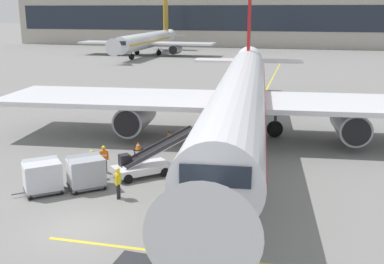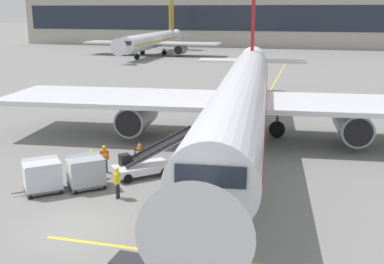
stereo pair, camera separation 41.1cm
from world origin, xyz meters
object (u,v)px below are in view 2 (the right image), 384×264
belt_loader (146,162)px  ground_crew_marshaller (104,157)px  ground_crew_by_loader (117,181)px  safety_cone_wingtip (140,146)px  distant_airplane (152,41)px  parked_airplane (242,95)px  safety_cone_engine_keepout (171,134)px  baggage_cart_lead (86,171)px  baggage_cart_second (42,175)px  ground_crew_by_carts (92,161)px

belt_loader → ground_crew_marshaller: 2.65m
ground_crew_by_loader → safety_cone_wingtip: size_ratio=2.68×
ground_crew_marshaller → distant_airplane: size_ratio=0.04×
parked_airplane → safety_cone_engine_keepout: parked_airplane is taller
distant_airplane → belt_loader: bearing=-71.2°
parked_airplane → safety_cone_engine_keepout: bearing=-167.3°
baggage_cart_lead → baggage_cart_second: bearing=-149.3°
safety_cone_engine_keepout → safety_cone_wingtip: bearing=-110.1°
belt_loader → ground_crew_by_loader: belt_loader is taller
ground_crew_by_loader → ground_crew_by_carts: (-2.73, 2.64, 0.00)m
ground_crew_by_loader → safety_cone_engine_keepout: size_ratio=2.55×
ground_crew_by_carts → safety_cone_wingtip: ground_crew_by_carts is taller
belt_loader → ground_crew_by_loader: bearing=-93.3°
safety_cone_engine_keepout → ground_crew_by_loader: bearing=-86.6°
ground_crew_by_loader → ground_crew_marshaller: size_ratio=1.00×
parked_airplane → belt_loader: size_ratio=9.84×
ground_crew_by_carts → ground_crew_marshaller: 1.06m
belt_loader → parked_airplane: bearing=65.4°
parked_airplane → safety_cone_wingtip: (-6.66, -4.75, -3.17)m
parked_airplane → ground_crew_marshaller: 12.31m
parked_airplane → belt_loader: parked_airplane is taller
ground_crew_by_loader → ground_crew_marshaller: 4.38m
belt_loader → safety_cone_wingtip: (-2.24, 4.89, -0.50)m
belt_loader → distant_airplane: bearing=108.8°
baggage_cart_lead → ground_crew_by_carts: baggage_cart_lead is taller
baggage_cart_second → distant_airplane: (-20.41, 77.41, 2.13)m
ground_crew_marshaller → safety_cone_wingtip: 5.09m
baggage_cart_lead → safety_cone_engine_keepout: 11.36m
ground_crew_by_carts → safety_cone_engine_keepout: 9.81m
belt_loader → safety_cone_engine_keepout: (-0.95, 8.42, -0.49)m
ground_crew_by_carts → safety_cone_wingtip: 6.12m
baggage_cart_lead → distant_airplane: 79.48m
belt_loader → safety_cone_wingtip: belt_loader is taller
safety_cone_engine_keepout → distant_airplane: 69.35m
baggage_cart_second → ground_crew_marshaller: (1.94, 3.86, -0.00)m
ground_crew_by_carts → ground_crew_marshaller: same height
parked_airplane → safety_cone_engine_keepout: size_ratio=69.44×
baggage_cart_second → distant_airplane: bearing=104.8°
parked_airplane → safety_cone_wingtip: size_ratio=73.10×
parked_airplane → baggage_cart_lead: 14.47m
baggage_cart_lead → safety_cone_engine_keepout: bearing=81.8°
ground_crew_by_loader → parked_airplane: bearing=70.9°
baggage_cart_lead → distant_airplane: (-22.43, 76.21, 2.13)m
baggage_cart_lead → parked_airplane: bearing=60.7°
ground_crew_marshaller → baggage_cart_lead: bearing=-88.2°
baggage_cart_second → safety_cone_engine_keepout: 12.96m
baggage_cart_lead → ground_crew_marshaller: baggage_cart_lead is taller
safety_cone_wingtip → ground_crew_by_carts: bearing=-96.7°
ground_crew_by_loader → safety_cone_wingtip: ground_crew_by_loader is taller
parked_airplane → belt_loader: bearing=-114.6°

